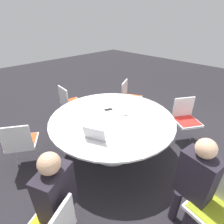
% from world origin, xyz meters
% --- Properties ---
extents(ground_plane, '(16.00, 16.00, 0.00)m').
position_xyz_m(ground_plane, '(0.00, 0.00, 0.00)').
color(ground_plane, black).
extents(conference_table, '(2.06, 2.06, 0.75)m').
position_xyz_m(conference_table, '(0.00, 0.00, 0.64)').
color(conference_table, '#B7B7BC').
rests_on(conference_table, ground_plane).
extents(chair_1, '(0.48, 0.50, 0.88)m').
position_xyz_m(chair_1, '(0.19, 1.75, 0.53)').
color(chair_1, silver).
rests_on(chair_1, ground_plane).
extents(chair_2, '(0.60, 0.59, 0.88)m').
position_xyz_m(chair_2, '(-1.27, 0.72, 0.53)').
color(chair_2, silver).
rests_on(chair_2, ground_plane).
extents(chair_3, '(0.58, 0.57, 0.88)m').
position_xyz_m(chair_3, '(-1.28, -0.70, 0.53)').
color(chair_3, silver).
rests_on(chair_3, ground_plane).
extents(chair_4, '(0.46, 0.48, 0.88)m').
position_xyz_m(chair_4, '(-0.08, -1.45, 0.53)').
color(chair_4, silver).
rests_on(chair_4, ground_plane).
extents(chair_5, '(0.60, 0.59, 0.88)m').
position_xyz_m(chair_5, '(1.26, -0.73, 0.53)').
color(chair_5, silver).
rests_on(chair_5, ground_plane).
extents(person_0, '(0.42, 0.35, 1.23)m').
position_xyz_m(person_0, '(1.38, 0.62, 0.72)').
color(person_0, '#231E28').
rests_on(person_0, ground_plane).
extents(person_1, '(0.30, 0.39, 1.23)m').
position_xyz_m(person_1, '(0.24, 1.50, 0.72)').
color(person_1, '#231E28').
rests_on(person_1, ground_plane).
extents(laptop, '(0.35, 0.39, 0.21)m').
position_xyz_m(laptop, '(0.55, 0.26, 0.80)').
color(laptop, silver).
rests_on(laptop, conference_table).
extents(coffee_cup, '(0.09, 0.09, 0.10)m').
position_xyz_m(coffee_cup, '(-0.21, 0.09, 0.80)').
color(coffee_cup, white).
rests_on(coffee_cup, conference_table).
extents(cell_phone, '(0.16, 0.12, 0.01)m').
position_xyz_m(cell_phone, '(-0.14, -0.24, 0.75)').
color(cell_phone, black).
rests_on(cell_phone, conference_table).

